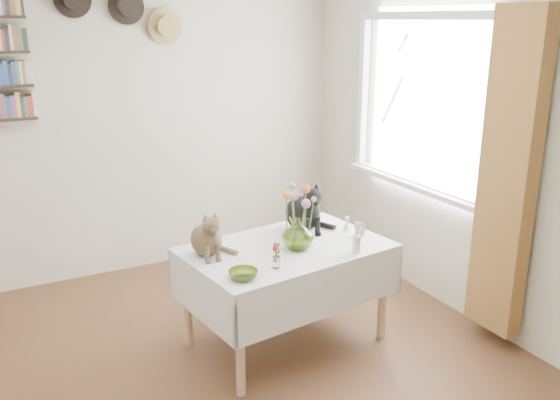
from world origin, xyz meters
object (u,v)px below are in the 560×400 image
flower_vase (298,234)px  dining_table (286,271)px  black_cat (303,205)px  tabby_cat (206,231)px

flower_vase → dining_table: bearing=123.0°
black_cat → dining_table: bearing=-135.3°
flower_vase → tabby_cat: bearing=161.6°
flower_vase → black_cat: bearing=55.1°
tabby_cat → flower_vase: (0.55, -0.18, -0.05)m
tabby_cat → flower_vase: bearing=-14.8°
dining_table → tabby_cat: size_ratio=4.45×
black_cat → flower_vase: bearing=-122.4°
dining_table → flower_vase: size_ratio=6.59×
dining_table → black_cat: black_cat is taller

